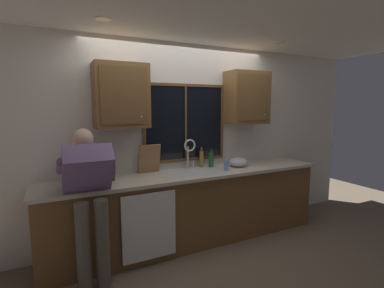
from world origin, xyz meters
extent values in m
cube|color=silver|center=(0.00, 0.06, 1.27)|extent=(5.98, 0.12, 2.55)
cylinder|color=#FFEAB2|center=(-1.07, -0.60, 2.54)|extent=(0.14, 0.14, 0.01)
cylinder|color=#FFEAB2|center=(1.07, -0.60, 2.54)|extent=(0.14, 0.14, 0.01)
cube|color=black|center=(0.04, -0.01, 1.52)|extent=(1.10, 0.02, 0.95)
cube|color=brown|center=(0.04, -0.02, 2.02)|extent=(1.17, 0.02, 0.04)
cube|color=brown|center=(0.04, -0.02, 1.03)|extent=(1.17, 0.02, 0.04)
cube|color=brown|center=(-0.52, -0.02, 1.52)|extent=(0.03, 0.02, 0.95)
cube|color=brown|center=(0.61, -0.02, 1.52)|extent=(0.03, 0.02, 0.95)
cube|color=brown|center=(0.04, -0.02, 1.52)|extent=(0.02, 0.02, 0.95)
cube|color=brown|center=(0.00, -0.29, 0.44)|extent=(3.58, 0.58, 0.88)
cube|color=beige|center=(0.00, -0.31, 0.90)|extent=(3.64, 0.62, 0.04)
cube|color=white|center=(-0.67, -0.61, 0.46)|extent=(0.60, 0.02, 0.74)
cube|color=brown|center=(-0.83, -0.17, 1.86)|extent=(0.59, 0.33, 0.72)
cube|color=brown|center=(-0.83, -0.34, 1.86)|extent=(0.51, 0.01, 0.62)
sphere|color=#B2B2B7|center=(-0.65, -0.34, 1.63)|extent=(0.02, 0.02, 0.02)
cube|color=brown|center=(0.92, -0.17, 1.86)|extent=(0.59, 0.33, 0.72)
cube|color=brown|center=(0.92, -0.34, 1.86)|extent=(0.51, 0.01, 0.62)
sphere|color=#B2B2B7|center=(1.10, -0.34, 1.63)|extent=(0.02, 0.02, 0.02)
cube|color=#B7B7BC|center=(0.04, -0.30, 0.91)|extent=(0.80, 0.46, 0.02)
cube|color=#9C9CA0|center=(-0.16, -0.30, 0.81)|extent=(0.36, 0.42, 0.20)
cube|color=#9C9CA0|center=(0.24, -0.30, 0.81)|extent=(0.36, 0.42, 0.20)
cube|color=#B7B7BC|center=(0.04, -0.30, 0.81)|extent=(0.04, 0.42, 0.20)
cylinder|color=silver|center=(0.04, -0.08, 1.07)|extent=(0.03, 0.03, 0.30)
torus|color=silver|center=(0.04, -0.14, 1.24)|extent=(0.16, 0.02, 0.16)
cylinder|color=silver|center=(0.12, -0.08, 0.97)|extent=(0.03, 0.03, 0.09)
cylinder|color=#595147|center=(-1.36, -0.76, 0.44)|extent=(0.13, 0.13, 0.88)
cylinder|color=#595147|center=(-1.19, -0.76, 0.44)|extent=(0.13, 0.13, 0.88)
cube|color=slate|center=(-1.27, -0.58, 1.11)|extent=(0.44, 0.54, 0.59)
sphere|color=beige|center=(-1.27, -0.33, 1.41)|extent=(0.21, 0.21, 0.21)
cylinder|color=slate|center=(-1.49, -0.40, 1.16)|extent=(0.09, 0.52, 0.26)
cylinder|color=slate|center=(-1.05, -0.40, 1.16)|extent=(0.09, 0.52, 0.26)
cube|color=brown|center=(-1.02, -0.25, 1.02)|extent=(0.12, 0.18, 0.25)
cylinder|color=black|center=(-1.05, -0.31, 1.18)|extent=(0.02, 0.05, 0.09)
cylinder|color=black|center=(-1.02, -0.31, 1.17)|extent=(0.02, 0.04, 0.08)
cylinder|color=black|center=(-0.98, -0.31, 1.16)|extent=(0.02, 0.04, 0.06)
cube|color=#997047|center=(-0.49, -0.09, 1.10)|extent=(0.27, 0.10, 0.36)
ellipsoid|color=#B7B7BC|center=(0.73, -0.27, 0.98)|extent=(0.26, 0.26, 0.13)
cylinder|color=#668CCC|center=(0.43, -0.41, 0.99)|extent=(0.06, 0.06, 0.14)
cylinder|color=silver|center=(0.43, -0.41, 1.08)|extent=(0.02, 0.02, 0.04)
cylinder|color=silver|center=(0.43, -0.43, 1.11)|extent=(0.01, 0.04, 0.01)
cylinder|color=olive|center=(0.25, -0.08, 1.03)|extent=(0.06, 0.06, 0.22)
cylinder|color=brown|center=(0.25, -0.08, 1.16)|extent=(0.03, 0.03, 0.05)
cylinder|color=black|center=(0.25, -0.08, 1.20)|extent=(0.03, 0.03, 0.01)
cylinder|color=#1E592D|center=(0.37, -0.14, 1.02)|extent=(0.07, 0.07, 0.19)
cylinder|color=#184724|center=(0.37, -0.14, 1.14)|extent=(0.03, 0.03, 0.05)
cylinder|color=black|center=(0.37, -0.14, 1.17)|extent=(0.03, 0.03, 0.01)
camera|label=1|loc=(-1.58, -3.44, 1.75)|focal=26.75mm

